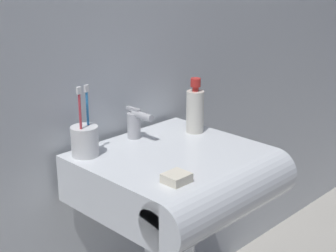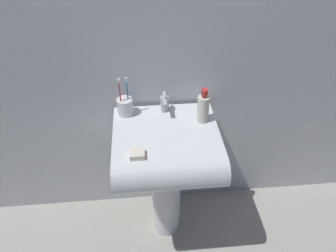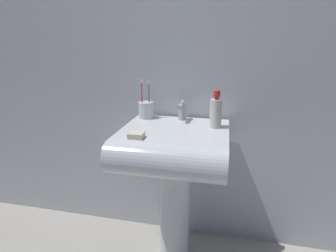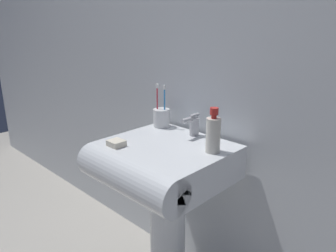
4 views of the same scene
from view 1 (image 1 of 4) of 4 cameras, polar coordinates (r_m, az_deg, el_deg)
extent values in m
cube|color=white|center=(1.53, 0.12, -5.33)|extent=(0.50, 0.42, 0.14)
cylinder|color=white|center=(1.40, 6.32, -7.76)|extent=(0.50, 0.14, 0.14)
cylinder|color=#B7B7BC|center=(1.60, -3.80, 0.07)|extent=(0.04, 0.04, 0.08)
cylinder|color=#B7B7BC|center=(1.56, -2.86, 1.15)|extent=(0.02, 0.08, 0.02)
cube|color=#B7B7BC|center=(1.58, -3.84, 1.87)|extent=(0.01, 0.06, 0.01)
cylinder|color=white|center=(1.48, -9.20, -1.67)|extent=(0.08, 0.08, 0.09)
cylinder|color=#D83F4C|center=(1.44, -9.65, 0.23)|extent=(0.01, 0.01, 0.17)
cube|color=white|center=(1.41, -9.86, 3.90)|extent=(0.01, 0.01, 0.02)
cylinder|color=#338CD8|center=(1.47, -8.86, 0.60)|extent=(0.01, 0.01, 0.17)
cube|color=white|center=(1.45, -9.04, 4.13)|extent=(0.01, 0.01, 0.02)
cylinder|color=silver|center=(1.64, 3.02, 1.60)|extent=(0.06, 0.06, 0.14)
cylinder|color=red|center=(1.62, 3.06, 4.14)|extent=(0.02, 0.02, 0.01)
cylinder|color=red|center=(1.62, 3.08, 4.85)|extent=(0.03, 0.03, 0.03)
cube|color=silver|center=(1.30, 0.95, -5.78)|extent=(0.06, 0.06, 0.02)
camera|label=2|loc=(1.01, 66.52, 33.47)|focal=35.00mm
camera|label=3|loc=(1.24, 52.20, 3.51)|focal=28.00mm
camera|label=4|loc=(1.88, 43.54, 11.71)|focal=35.00mm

